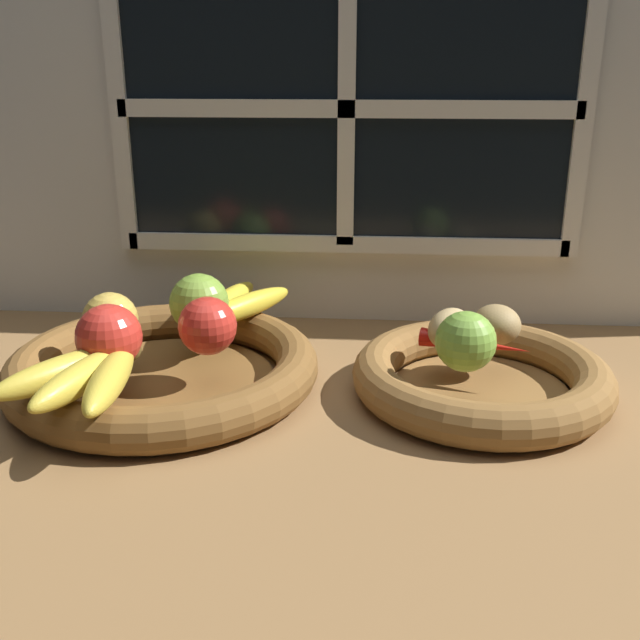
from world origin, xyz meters
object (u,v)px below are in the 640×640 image
at_px(banana_bunch_back, 224,305).
at_px(lime_near, 466,342).
at_px(chili_pepper, 474,344).
at_px(apple_red_front, 109,337).
at_px(potato_oblong, 450,328).
at_px(apple_green_back, 199,303).
at_px(fruit_bowl_left, 164,368).
at_px(banana_bunch_front, 87,374).
at_px(potato_back, 497,324).
at_px(apple_red_right, 208,326).
at_px(apple_golden_left, 110,320).
at_px(fruit_bowl_right, 481,378).

bearing_deg(banana_bunch_back, lime_near, -27.82).
bearing_deg(chili_pepper, apple_red_front, -152.43).
distance_m(banana_bunch_back, potato_oblong, 0.30).
distance_m(apple_green_back, chili_pepper, 0.34).
distance_m(apple_red_front, banana_bunch_back, 0.20).
xyz_separation_m(fruit_bowl_left, chili_pepper, (0.37, 0.01, 0.04)).
distance_m(banana_bunch_front, potato_oblong, 0.41).
relative_size(apple_red_front, chili_pepper, 0.57).
distance_m(banana_bunch_back, lime_near, 0.34).
bearing_deg(potato_back, apple_red_right, -170.25).
height_order(apple_golden_left, potato_oblong, apple_golden_left).
distance_m(apple_red_front, banana_bunch_front, 0.06).
xyz_separation_m(apple_green_back, potato_oblong, (0.31, -0.03, -0.01)).
distance_m(fruit_bowl_right, lime_near, 0.08).
bearing_deg(fruit_bowl_right, apple_red_right, -177.62).
bearing_deg(apple_green_back, chili_pepper, -8.25).
bearing_deg(potato_back, apple_green_back, 177.77).
xyz_separation_m(apple_green_back, potato_back, (0.37, -0.01, -0.01)).
bearing_deg(chili_pepper, fruit_bowl_right, -30.77).
distance_m(apple_golden_left, potato_oblong, 0.40).
relative_size(apple_golden_left, lime_near, 0.97).
distance_m(apple_green_back, banana_bunch_back, 0.07).
distance_m(lime_near, chili_pepper, 0.06).
xyz_separation_m(fruit_bowl_left, lime_near, (0.35, -0.04, 0.06)).
height_order(fruit_bowl_right, potato_back, potato_back).
bearing_deg(fruit_bowl_left, potato_back, 6.44).
distance_m(apple_golden_left, banana_bunch_front, 0.12).
bearing_deg(banana_bunch_front, apple_golden_left, 98.13).
relative_size(apple_red_front, potato_back, 1.20).
height_order(fruit_bowl_left, apple_green_back, apple_green_back).
relative_size(apple_golden_left, apple_red_right, 0.96).
distance_m(apple_red_right, potato_oblong, 0.28).
xyz_separation_m(apple_green_back, apple_red_right, (0.03, -0.07, -0.00)).
height_order(apple_green_back, lime_near, apple_green_back).
relative_size(fruit_bowl_left, apple_golden_left, 5.70).
relative_size(banana_bunch_back, chili_pepper, 1.49).
distance_m(apple_golden_left, lime_near, 0.41).
relative_size(fruit_bowl_right, lime_near, 4.49).
relative_size(fruit_bowl_left, apple_red_front, 5.13).
height_order(banana_bunch_front, chili_pepper, banana_bunch_front).
height_order(fruit_bowl_left, chili_pepper, chili_pepper).
bearing_deg(banana_bunch_back, apple_golden_left, -134.02).
xyz_separation_m(fruit_bowl_left, potato_back, (0.40, 0.04, 0.05)).
distance_m(apple_green_back, lime_near, 0.33).
relative_size(fruit_bowl_left, banana_bunch_front, 2.10).
xyz_separation_m(fruit_bowl_right, chili_pepper, (-0.01, 0.01, 0.04)).
bearing_deg(chili_pepper, potato_back, 66.53).
bearing_deg(apple_red_right, banana_bunch_back, 93.81).
relative_size(apple_golden_left, banana_bunch_back, 0.34).
distance_m(apple_green_back, banana_bunch_front, 0.20).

